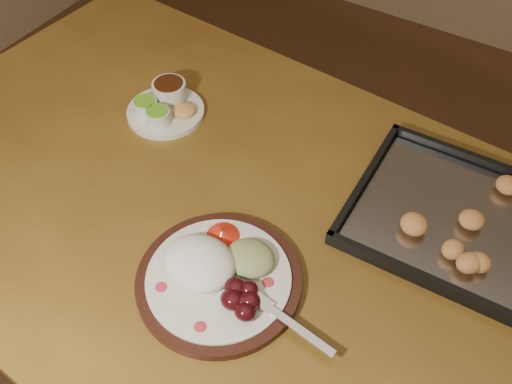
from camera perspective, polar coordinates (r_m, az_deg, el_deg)
The scene contains 4 objects.
dining_table at distance 1.13m, azimuth -2.15°, elevation -4.88°, with size 1.57×1.02×0.75m.
dinner_plate at distance 0.95m, azimuth -3.86°, elevation -8.13°, with size 0.36×0.28×0.06m.
condiment_saucer at distance 1.25m, azimuth -9.12°, elevation 8.54°, with size 0.17×0.17×0.06m.
baking_tray at distance 1.09m, azimuth 21.21°, elevation -3.14°, with size 0.45×0.34×0.05m.
Camera 1 is at (0.18, -0.51, 1.57)m, focal length 40.00 mm.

